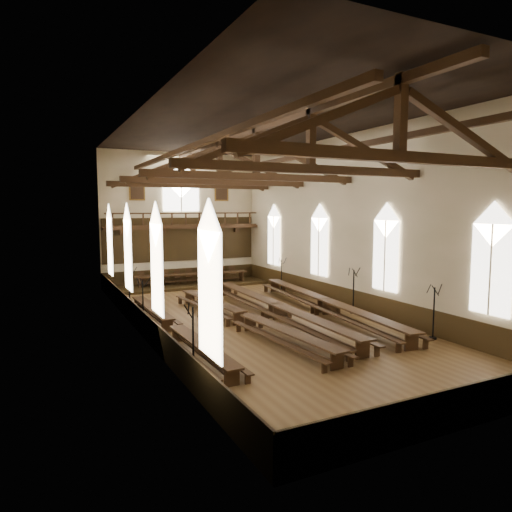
{
  "coord_description": "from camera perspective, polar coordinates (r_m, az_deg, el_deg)",
  "views": [
    {
      "loc": [
        -10.3,
        -20.88,
        5.82
      ],
      "look_at": [
        0.72,
        1.5,
        3.2
      ],
      "focal_mm": 32.0,
      "sensor_mm": 36.0,
      "label": 1
    }
  ],
  "objects": [
    {
      "name": "ground",
      "position": [
        24.0,
        0.03,
        -8.04
      ],
      "size": [
        26.0,
        26.0,
        0.0
      ],
      "primitive_type": "plane",
      "color": "brown",
      "rests_on": "ground"
    },
    {
      "name": "room_walls",
      "position": [
        23.29,
        0.03,
        7.57
      ],
      "size": [
        26.0,
        26.0,
        26.0
      ],
      "color": "beige",
      "rests_on": "ground"
    },
    {
      "name": "wainscot_band",
      "position": [
        23.86,
        0.03,
        -6.64
      ],
      "size": [
        12.0,
        26.0,
        1.2
      ],
      "color": "#34240F",
      "rests_on": "ground"
    },
    {
      "name": "side_windows",
      "position": [
        23.38,
        0.03,
        0.89
      ],
      "size": [
        11.85,
        19.8,
        4.5
      ],
      "color": "white",
      "rests_on": "room_walls"
    },
    {
      "name": "end_window",
      "position": [
        35.34,
        -9.36,
        8.2
      ],
      "size": [
        2.8,
        0.12,
        3.8
      ],
      "color": "white",
      "rests_on": "room_walls"
    },
    {
      "name": "minstrels_gallery",
      "position": [
        35.14,
        -9.15,
        2.8
      ],
      "size": [
        11.8,
        1.24,
        3.7
      ],
      "color": "#381F11",
      "rests_on": "room_walls"
    },
    {
      "name": "portraits",
      "position": [
        35.34,
        -9.35,
        8.0
      ],
      "size": [
        7.75,
        0.09,
        1.45
      ],
      "color": "brown",
      "rests_on": "room_walls"
    },
    {
      "name": "roof_trusses",
      "position": [
        23.41,
        0.04,
        11.87
      ],
      "size": [
        11.7,
        25.7,
        2.8
      ],
      "color": "#381F11",
      "rests_on": "room_walls"
    },
    {
      "name": "refectory_row_a",
      "position": [
        21.26,
        -10.41,
        -8.62
      ],
      "size": [
        1.49,
        13.72,
        0.67
      ],
      "color": "#381F11",
      "rests_on": "ground"
    },
    {
      "name": "refectory_row_b",
      "position": [
        22.47,
        -1.55,
        -7.59
      ],
      "size": [
        2.07,
        14.44,
        0.74
      ],
      "color": "#381F11",
      "rests_on": "ground"
    },
    {
      "name": "refectory_row_c",
      "position": [
        24.26,
        2.58,
        -6.44
      ],
      "size": [
        1.77,
        15.06,
        0.82
      ],
      "color": "#381F11",
      "rests_on": "ground"
    },
    {
      "name": "refectory_row_d",
      "position": [
        25.74,
        8.73,
        -5.78
      ],
      "size": [
        2.4,
        15.15,
        0.82
      ],
      "color": "#381F11",
      "rests_on": "ground"
    },
    {
      "name": "dais",
      "position": [
        34.45,
        -7.95,
        -3.62
      ],
      "size": [
        11.4,
        2.9,
        0.19
      ],
      "primitive_type": "cube",
      "color": "#34240F",
      "rests_on": "ground"
    },
    {
      "name": "high_table",
      "position": [
        34.34,
        -7.97,
        -2.36
      ],
      "size": [
        8.48,
        1.57,
        0.79
      ],
      "color": "#381F11",
      "rests_on": "dais"
    },
    {
      "name": "high_chairs",
      "position": [
        35.12,
        -8.39,
        -2.32
      ],
      "size": [
        7.72,
        0.52,
        1.07
      ],
      "color": "#381F11",
      "rests_on": "dais"
    },
    {
      "name": "candelabrum_left_near",
      "position": [
        16.04,
        -7.83,
        -12.28
      ],
      "size": [
        0.79,
        0.78,
        2.65
      ],
      "color": "black",
      "rests_on": "ground"
    },
    {
      "name": "candelabrum_left_mid",
      "position": [
        23.29,
        -13.91,
        -6.77
      ],
      "size": [
        0.69,
        0.75,
        2.45
      ],
      "color": "black",
      "rests_on": "ground"
    },
    {
      "name": "candelabrum_left_far",
      "position": [
        26.58,
        -15.51,
        -5.16
      ],
      "size": [
        0.73,
        0.78,
        2.56
      ],
      "color": "black",
      "rests_on": "ground"
    },
    {
      "name": "candelabrum_right_near",
      "position": [
        21.95,
        21.29,
        -7.77
      ],
      "size": [
        0.72,
        0.75,
        2.48
      ],
      "color": "black",
      "rests_on": "ground"
    },
    {
      "name": "candelabrum_right_mid",
      "position": [
        25.97,
        12.06,
        -5.34
      ],
      "size": [
        0.69,
        0.78,
        2.55
      ],
      "color": "black",
      "rests_on": "ground"
    },
    {
      "name": "candelabrum_right_far",
      "position": [
        32.64,
        3.19,
        -3.03
      ],
      "size": [
        0.69,
        0.69,
        2.32
      ],
      "color": "black",
      "rests_on": "ground"
    }
  ]
}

